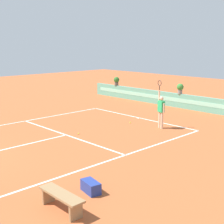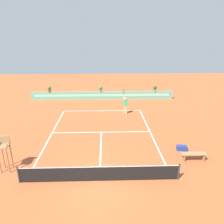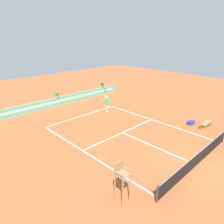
# 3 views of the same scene
# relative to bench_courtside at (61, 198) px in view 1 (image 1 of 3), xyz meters

# --- Properties ---
(ground_plane) EXTENTS (60.00, 60.00, 0.00)m
(ground_plane) POSITION_rel_bench_courtside_xyz_m (-6.03, 4.08, -0.38)
(ground_plane) COLOR #B2562D
(court_lines) EXTENTS (8.32, 11.94, 0.01)m
(court_lines) POSITION_rel_bench_courtside_xyz_m (-6.03, 4.80, -0.37)
(court_lines) COLOR white
(court_lines) RESTS_ON ground
(back_wall_barrier) EXTENTS (18.00, 0.21, 1.00)m
(back_wall_barrier) POSITION_rel_bench_courtside_xyz_m (-6.03, 14.47, 0.12)
(back_wall_barrier) COLOR #60A88E
(back_wall_barrier) RESTS_ON ground
(bench_courtside) EXTENTS (1.60, 0.44, 0.51)m
(bench_courtside) POSITION_rel_bench_courtside_xyz_m (0.00, 0.00, 0.00)
(bench_courtside) COLOR #99754C
(bench_courtside) RESTS_ON ground
(gear_bag) EXTENTS (0.75, 0.48, 0.36)m
(gear_bag) POSITION_rel_bench_courtside_xyz_m (-0.30, 1.29, -0.20)
(gear_bag) COLOR navy
(gear_bag) RESTS_ON ground
(tennis_player) EXTENTS (0.60, 0.30, 2.58)m
(tennis_player) POSITION_rel_bench_courtside_xyz_m (-3.61, 8.96, 0.67)
(tennis_player) COLOR beige
(tennis_player) RESTS_ON ground
(tennis_ball_near_baseline) EXTENTS (0.07, 0.07, 0.07)m
(tennis_ball_near_baseline) POSITION_rel_bench_courtside_xyz_m (-5.70, 5.00, -0.34)
(tennis_ball_near_baseline) COLOR #CCE033
(tennis_ball_near_baseline) RESTS_ON ground
(tennis_ball_mid_court) EXTENTS (0.07, 0.07, 0.07)m
(tennis_ball_mid_court) POSITION_rel_bench_courtside_xyz_m (-5.50, 8.59, -0.34)
(tennis_ball_mid_court) COLOR #CCE033
(tennis_ball_mid_court) RESTS_ON ground
(potted_plant_far_left) EXTENTS (0.48, 0.48, 0.72)m
(potted_plant_far_left) POSITION_rel_bench_courtside_xyz_m (-12.65, 14.47, 1.04)
(potted_plant_far_left) COLOR #514C47
(potted_plant_far_left) RESTS_ON back_wall_barrier
(potted_plant_centre) EXTENTS (0.48, 0.48, 0.72)m
(potted_plant_centre) POSITION_rel_bench_courtside_xyz_m (-6.24, 14.47, 1.04)
(potted_plant_centre) COLOR gray
(potted_plant_centre) RESTS_ON back_wall_barrier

